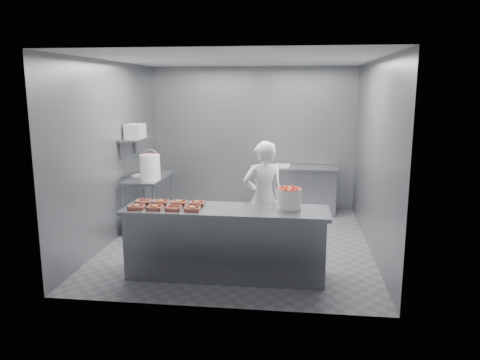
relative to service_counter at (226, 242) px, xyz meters
name	(u,v)px	position (x,y,z in m)	size (l,w,h in m)	color
floor	(239,242)	(0.00, 1.35, -0.45)	(4.50, 4.50, 0.00)	#4C4C51
ceiling	(239,59)	(0.00, 1.35, 2.35)	(4.50, 4.50, 0.00)	white
wall_back	(253,138)	(0.00, 3.60, 0.95)	(4.00, 0.04, 2.80)	slate
wall_left	(113,152)	(-2.00, 1.35, 0.95)	(0.04, 4.50, 2.80)	slate
wall_right	(374,157)	(2.00, 1.35, 0.95)	(0.04, 4.50, 2.80)	slate
service_counter	(226,242)	(0.00, 0.00, 0.00)	(2.60, 0.70, 0.90)	slate
prep_table	(148,194)	(-1.65, 1.95, 0.14)	(0.60, 1.20, 0.90)	slate
back_counter	(297,190)	(0.90, 3.25, 0.00)	(1.50, 0.60, 0.90)	slate
wall_shelf	(136,138)	(-1.82, 1.95, 1.10)	(0.35, 0.90, 0.03)	slate
tray_0	(136,207)	(-1.12, -0.14, 0.47)	(0.19, 0.18, 0.06)	tan
tray_1	(155,207)	(-0.88, -0.14, 0.47)	(0.19, 0.18, 0.06)	tan
tray_2	(174,208)	(-0.64, -0.14, 0.47)	(0.19, 0.18, 0.04)	tan
tray_3	(192,208)	(-0.40, -0.14, 0.47)	(0.19, 0.18, 0.06)	tan
tray_4	(144,202)	(-1.12, 0.14, 0.47)	(0.19, 0.18, 0.04)	tan
tray_5	(161,202)	(-0.88, 0.14, 0.47)	(0.19, 0.18, 0.06)	tan
tray_6	(179,202)	(-0.64, 0.14, 0.47)	(0.19, 0.18, 0.06)	tan
tray_7	(197,203)	(-0.40, 0.14, 0.47)	(0.19, 0.18, 0.06)	tan
worker	(263,198)	(0.41, 0.94, 0.37)	(0.60, 0.40, 1.66)	white
strawberry_tub	(289,197)	(0.79, 0.12, 0.58)	(0.31, 0.31, 0.26)	white
glaze_bucket	(150,167)	(-1.51, 1.67, 0.67)	(0.35, 0.33, 0.51)	white
bucket_lid	(142,176)	(-1.74, 1.92, 0.46)	(0.35, 0.35, 0.03)	white
rag	(149,174)	(-1.69, 2.17, 0.46)	(0.14, 0.12, 0.02)	#CCB28C
appliance	(135,131)	(-1.82, 1.90, 1.23)	(0.27, 0.31, 0.23)	gray
paper_stack	(282,165)	(0.60, 3.25, 0.47)	(0.30, 0.22, 0.05)	silver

